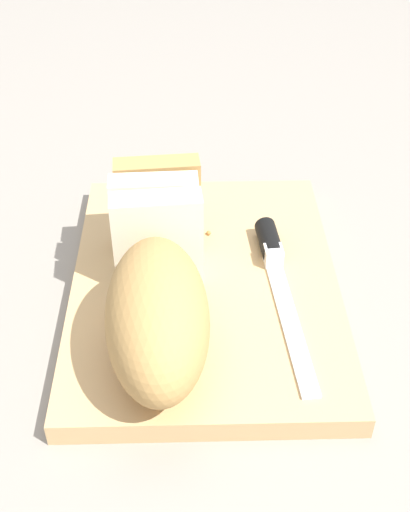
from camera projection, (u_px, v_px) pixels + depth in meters
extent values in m
plane|color=gray|center=(205.00, 295.00, 0.71)|extent=(3.00, 3.00, 0.00)
cube|color=tan|center=(205.00, 287.00, 0.70)|extent=(0.37, 0.28, 0.02)
ellipsoid|color=tan|center=(157.00, 316.00, 0.58)|extent=(0.19, 0.10, 0.10)
cube|color=#F2E8CC|center=(158.00, 241.00, 0.66)|extent=(0.04, 0.09, 0.10)
cube|color=#F2E8CC|center=(155.00, 222.00, 0.68)|extent=(0.03, 0.09, 0.10)
cube|color=tan|center=(159.00, 204.00, 0.71)|extent=(0.04, 0.09, 0.10)
cube|color=silver|center=(290.00, 323.00, 0.64)|extent=(0.18, 0.03, 0.00)
cylinder|color=black|center=(269.00, 240.00, 0.73)|extent=(0.05, 0.03, 0.02)
cube|color=silver|center=(273.00, 256.00, 0.71)|extent=(0.02, 0.02, 0.02)
sphere|color=#A8753D|center=(209.00, 233.00, 0.75)|extent=(0.01, 0.01, 0.01)
sphere|color=#A8753D|center=(182.00, 260.00, 0.71)|extent=(0.01, 0.01, 0.01)
sphere|color=#A8753D|center=(173.00, 296.00, 0.67)|extent=(0.00, 0.00, 0.00)
sphere|color=#A8753D|center=(157.00, 310.00, 0.65)|extent=(0.01, 0.01, 0.01)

